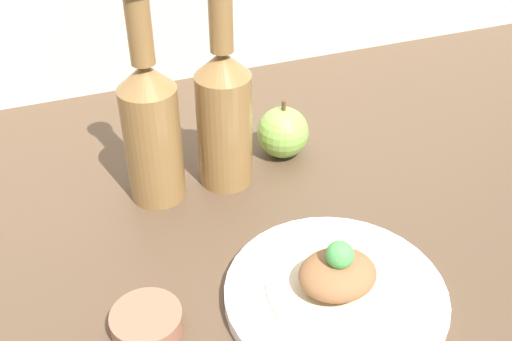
# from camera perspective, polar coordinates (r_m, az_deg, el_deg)

# --- Properties ---
(ground_plane) EXTENTS (1.80, 1.10, 0.04)m
(ground_plane) POSITION_cam_1_polar(r_m,az_deg,el_deg) (0.75, 5.65, -9.75)
(ground_plane) COLOR brown
(plate) EXTENTS (0.25, 0.25, 0.02)m
(plate) POSITION_cam_1_polar(r_m,az_deg,el_deg) (0.69, 7.56, -11.54)
(plate) COLOR white
(plate) RESTS_ON ground_plane
(plated_food) EXTENTS (0.15, 0.15, 0.07)m
(plated_food) POSITION_cam_1_polar(r_m,az_deg,el_deg) (0.67, 7.74, -9.97)
(plated_food) COLOR beige
(plated_food) RESTS_ON plate
(cider_bottle_left) EXTENTS (0.08, 0.08, 0.30)m
(cider_bottle_left) POSITION_cam_1_polar(r_m,az_deg,el_deg) (0.78, -9.96, 4.25)
(cider_bottle_left) COLOR olive
(cider_bottle_left) RESTS_ON ground_plane
(cider_bottle_right) EXTENTS (0.08, 0.08, 0.30)m
(cider_bottle_right) POSITION_cam_1_polar(r_m,az_deg,el_deg) (0.80, -3.06, 5.63)
(cider_bottle_right) COLOR olive
(cider_bottle_right) RESTS_ON ground_plane
(apple) EXTENTS (0.08, 0.08, 0.09)m
(apple) POSITION_cam_1_polar(r_m,az_deg,el_deg) (0.89, 2.58, 3.65)
(apple) COLOR #84B74C
(apple) RESTS_ON ground_plane
(dipping_bowl) EXTENTS (0.08, 0.08, 0.03)m
(dipping_bowl) POSITION_cam_1_polar(r_m,az_deg,el_deg) (0.66, -10.36, -14.05)
(dipping_bowl) COLOR #996047
(dipping_bowl) RESTS_ON ground_plane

